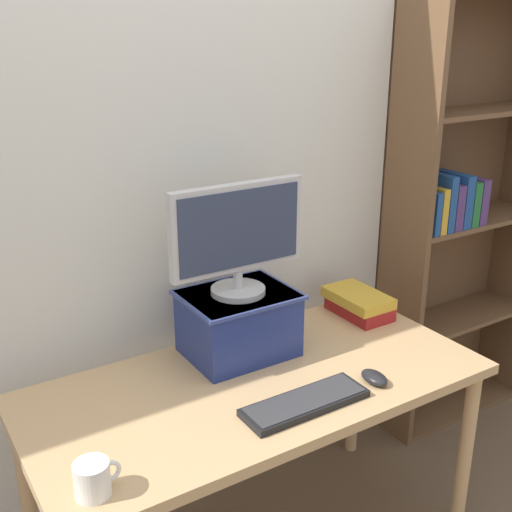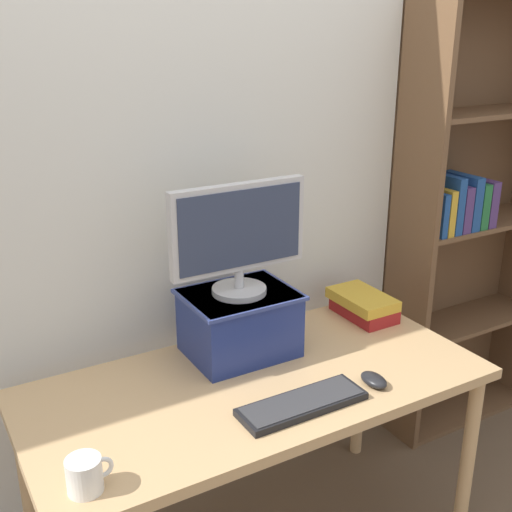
{
  "view_description": "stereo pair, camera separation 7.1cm",
  "coord_description": "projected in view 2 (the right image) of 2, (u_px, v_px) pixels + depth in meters",
  "views": [
    {
      "loc": [
        -0.97,
        -1.52,
        1.81
      ],
      "look_at": [
        0.04,
        0.08,
        1.12
      ],
      "focal_mm": 45.0,
      "sensor_mm": 36.0,
      "label": 1
    },
    {
      "loc": [
        -0.91,
        -1.56,
        1.81
      ],
      "look_at": [
        0.04,
        0.08,
        1.12
      ],
      "focal_mm": 45.0,
      "sensor_mm": 36.0,
      "label": 2
    }
  ],
  "objects": [
    {
      "name": "back_wall",
      "position": [
        187.0,
        177.0,
        2.27
      ],
      "size": [
        7.0,
        0.08,
        2.6
      ],
      "color": "silver",
      "rests_on": "ground_plane"
    },
    {
      "name": "coffee_mug",
      "position": [
        85.0,
        475.0,
        1.56
      ],
      "size": [
        0.12,
        0.09,
        0.09
      ],
      "color": "white",
      "rests_on": "desk"
    },
    {
      "name": "riser_box",
      "position": [
        239.0,
        321.0,
        2.2
      ],
      "size": [
        0.37,
        0.3,
        0.23
      ],
      "color": "navy",
      "rests_on": "desk"
    },
    {
      "name": "book_stack",
      "position": [
        363.0,
        305.0,
        2.5
      ],
      "size": [
        0.17,
        0.26,
        0.09
      ],
      "color": "maroon",
      "rests_on": "desk"
    },
    {
      "name": "computer_monitor",
      "position": [
        239.0,
        235.0,
        2.09
      ],
      "size": [
        0.48,
        0.18,
        0.38
      ],
      "color": "#B7B7BA",
      "rests_on": "riser_box"
    },
    {
      "name": "desk",
      "position": [
        256.0,
        400.0,
        2.09
      ],
      "size": [
        1.49,
        0.71,
        0.73
      ],
      "color": "tan",
      "rests_on": "ground_plane"
    },
    {
      "name": "keyboard",
      "position": [
        302.0,
        404.0,
        1.92
      ],
      "size": [
        0.4,
        0.13,
        0.02
      ],
      "color": "black",
      "rests_on": "desk"
    },
    {
      "name": "computer_mouse",
      "position": [
        374.0,
        380.0,
        2.03
      ],
      "size": [
        0.06,
        0.1,
        0.04
      ],
      "color": "black",
      "rests_on": "desk"
    },
    {
      "name": "bookshelf_unit",
      "position": [
        468.0,
        219.0,
        2.87
      ],
      "size": [
        0.81,
        0.28,
        1.93
      ],
      "color": "brown",
      "rests_on": "ground_plane"
    }
  ]
}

